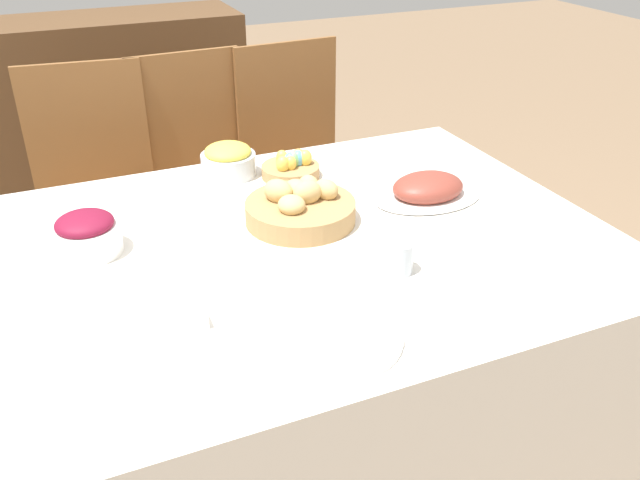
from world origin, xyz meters
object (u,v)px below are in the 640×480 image
(chair_far_left, at_px, (97,196))
(chair_far_right, at_px, (301,163))
(ham_platter, at_px, (428,189))
(dinner_plate, at_px, (333,337))
(butter_dish, at_px, (171,319))
(chair_far_center, at_px, (202,179))
(spoon, at_px, (419,315))
(fork, at_px, (254,359))
(sideboard, at_px, (103,119))
(beet_salad_bowl, at_px, (86,234))
(pineapple_bowl, at_px, (228,160))
(knife, at_px, (406,318))
(bread_basket, at_px, (300,207))
(egg_basket, at_px, (292,167))
(drinking_cup, at_px, (398,257))

(chair_far_left, relative_size, chair_far_right, 1.00)
(chair_far_right, height_order, ham_platter, chair_far_right)
(dinner_plate, bearing_deg, butter_dish, 149.17)
(chair_far_center, xyz_separation_m, spoon, (0.12, -1.33, 0.21))
(dinner_plate, bearing_deg, fork, 180.00)
(chair_far_left, relative_size, sideboard, 0.71)
(chair_far_left, distance_m, sideboard, 0.99)
(chair_far_center, distance_m, ham_platter, 0.99)
(fork, bearing_deg, beet_salad_bowl, 115.41)
(sideboard, distance_m, pineapple_bowl, 1.51)
(chair_far_right, xyz_separation_m, knife, (-0.30, -1.33, 0.21))
(chair_far_right, height_order, bread_basket, chair_far_right)
(knife, distance_m, spoon, 0.03)
(beet_salad_bowl, bearing_deg, chair_far_right, 42.58)
(ham_platter, distance_m, dinner_plate, 0.70)
(egg_basket, relative_size, spoon, 0.87)
(chair_far_right, bearing_deg, chair_far_center, 176.22)
(chair_far_right, bearing_deg, fork, -119.07)
(chair_far_right, distance_m, dinner_plate, 1.43)
(egg_basket, height_order, fork, egg_basket)
(egg_basket, height_order, drinking_cup, egg_basket)
(chair_far_center, distance_m, pineapple_bowl, 0.54)
(chair_far_right, relative_size, dinner_plate, 3.47)
(knife, height_order, butter_dish, butter_dish)
(egg_basket, relative_size, pineapple_bowl, 1.06)
(chair_far_center, relative_size, beet_salad_bowl, 5.96)
(fork, height_order, butter_dish, butter_dish)
(dinner_plate, bearing_deg, sideboard, 94.05)
(chair_far_left, bearing_deg, knife, -64.60)
(bread_basket, relative_size, dinner_plate, 1.04)
(chair_far_right, distance_m, beet_salad_bowl, 1.20)
(sideboard, height_order, egg_basket, sideboard)
(chair_far_center, bearing_deg, pineapple_bowl, -95.50)
(knife, relative_size, drinking_cup, 2.64)
(chair_far_left, bearing_deg, beet_salad_bowl, -90.26)
(chair_far_right, relative_size, bread_basket, 3.35)
(drinking_cup, relative_size, butter_dish, 0.56)
(sideboard, distance_m, bread_basket, 1.87)
(drinking_cup, bearing_deg, ham_platter, 49.20)
(pineapple_bowl, relative_size, dinner_plate, 0.59)
(pineapple_bowl, distance_m, dinner_plate, 0.86)
(chair_far_center, distance_m, beet_salad_bowl, 0.96)
(fork, height_order, spoon, same)
(beet_salad_bowl, height_order, pineapple_bowl, beet_salad_bowl)
(bread_basket, relative_size, ham_platter, 0.90)
(chair_far_center, distance_m, spoon, 1.36)
(dinner_plate, height_order, drinking_cup, drinking_cup)
(pineapple_bowl, bearing_deg, chair_far_left, 126.72)
(bread_basket, distance_m, dinner_plate, 0.51)
(chair_far_right, distance_m, butter_dish, 1.41)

